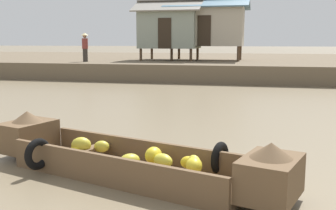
{
  "coord_description": "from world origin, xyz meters",
  "views": [
    {
      "loc": [
        2.17,
        -0.05,
        2.16
      ],
      "look_at": [
        0.35,
        7.74,
        0.88
      ],
      "focal_mm": 43.18,
      "sensor_mm": 36.0,
      "label": 1
    }
  ],
  "objects": [
    {
      "name": "stilt_house_mid_left",
      "position": [
        -1.27,
        25.4,
        3.09
      ],
      "size": [
        5.13,
        3.15,
        3.81
      ],
      "color": "#4C3826",
      "rests_on": "riverbank_strip"
    },
    {
      "name": "riverbank_strip",
      "position": [
        0.0,
        29.88,
        0.47
      ],
      "size": [
        160.0,
        20.0,
        0.94
      ],
      "primitive_type": "cube",
      "color": "brown",
      "rests_on": "ground"
    },
    {
      "name": "stilt_house_left",
      "position": [
        -3.54,
        25.0,
        2.93
      ],
      "size": [
        4.2,
        3.42,
        3.74
      ],
      "color": "#4C3826",
      "rests_on": "riverbank_strip"
    },
    {
      "name": "ground_plane",
      "position": [
        0.0,
        10.0,
        0.0
      ],
      "size": [
        300.0,
        300.0,
        0.0
      ],
      "primitive_type": "plane",
      "color": "#7A6B51"
    },
    {
      "name": "banana_boat",
      "position": [
        0.14,
        5.86,
        0.3
      ],
      "size": [
        5.34,
        2.52,
        0.86
      ],
      "color": "brown",
      "rests_on": "ground"
    },
    {
      "name": "vendor_person",
      "position": [
        -7.9,
        21.89,
        1.87
      ],
      "size": [
        0.44,
        0.44,
        1.66
      ],
      "color": "#332D28",
      "rests_on": "riverbank_strip"
    }
  ]
}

